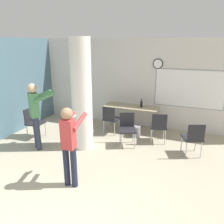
{
  "coord_description": "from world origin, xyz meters",
  "views": [
    {
      "loc": [
        1.57,
        -1.78,
        2.66
      ],
      "look_at": [
        0.03,
        2.26,
        1.28
      ],
      "focal_mm": 35.0,
      "sensor_mm": 36.0,
      "label": 1
    }
  ],
  "objects_px": {
    "folding_table": "(131,108)",
    "chair_table_left": "(111,118)",
    "bottle_on_table": "(141,104)",
    "chair_table_right": "(159,125)",
    "chair_by_left_wall": "(33,121)",
    "person_playing_front": "(69,141)",
    "person_watching_back": "(36,111)",
    "chair_table_front": "(127,127)",
    "chair_mid_room": "(193,137)"
  },
  "relations": [
    {
      "from": "chair_table_right",
      "to": "bottle_on_table",
      "type": "bearing_deg",
      "value": 133.19
    },
    {
      "from": "chair_mid_room",
      "to": "chair_table_front",
      "type": "xyz_separation_m",
      "value": [
        -1.67,
        0.05,
        0.0
      ]
    },
    {
      "from": "folding_table",
      "to": "chair_by_left_wall",
      "type": "bearing_deg",
      "value": -146.54
    },
    {
      "from": "folding_table",
      "to": "chair_by_left_wall",
      "type": "distance_m",
      "value": 2.96
    },
    {
      "from": "person_playing_front",
      "to": "chair_table_left",
      "type": "bearing_deg",
      "value": 94.38
    },
    {
      "from": "chair_table_left",
      "to": "chair_by_left_wall",
      "type": "distance_m",
      "value": 2.25
    },
    {
      "from": "chair_table_left",
      "to": "person_playing_front",
      "type": "xyz_separation_m",
      "value": [
        0.2,
        -2.63,
        0.42
      ]
    },
    {
      "from": "folding_table",
      "to": "person_watching_back",
      "type": "xyz_separation_m",
      "value": [
        -1.88,
        -2.15,
        0.31
      ]
    },
    {
      "from": "chair_table_right",
      "to": "person_playing_front",
      "type": "height_order",
      "value": "person_playing_front"
    },
    {
      "from": "bottle_on_table",
      "to": "chair_by_left_wall",
      "type": "xyz_separation_m",
      "value": [
        -2.77,
        -1.64,
        -0.35
      ]
    },
    {
      "from": "chair_table_left",
      "to": "person_playing_front",
      "type": "bearing_deg",
      "value": -85.62
    },
    {
      "from": "chair_by_left_wall",
      "to": "chair_table_front",
      "type": "bearing_deg",
      "value": 10.65
    },
    {
      "from": "folding_table",
      "to": "person_watching_back",
      "type": "height_order",
      "value": "person_watching_back"
    },
    {
      "from": "bottle_on_table",
      "to": "chair_table_right",
      "type": "relative_size",
      "value": 0.3
    },
    {
      "from": "chair_table_front",
      "to": "person_watching_back",
      "type": "distance_m",
      "value": 2.39
    },
    {
      "from": "chair_mid_room",
      "to": "bottle_on_table",
      "type": "bearing_deg",
      "value": 143.1
    },
    {
      "from": "chair_by_left_wall",
      "to": "person_playing_front",
      "type": "bearing_deg",
      "value": -35.75
    },
    {
      "from": "bottle_on_table",
      "to": "chair_by_left_wall",
      "type": "distance_m",
      "value": 3.24
    },
    {
      "from": "bottle_on_table",
      "to": "chair_table_front",
      "type": "distance_m",
      "value": 1.19
    },
    {
      "from": "chair_table_left",
      "to": "person_watching_back",
      "type": "height_order",
      "value": "person_watching_back"
    },
    {
      "from": "person_watching_back",
      "to": "chair_by_left_wall",
      "type": "bearing_deg",
      "value": 137.87
    },
    {
      "from": "bottle_on_table",
      "to": "chair_mid_room",
      "type": "xyz_separation_m",
      "value": [
        1.57,
        -1.18,
        -0.35
      ]
    },
    {
      "from": "bottle_on_table",
      "to": "person_playing_front",
      "type": "distance_m",
      "value": 3.27
    },
    {
      "from": "chair_by_left_wall",
      "to": "chair_table_right",
      "type": "height_order",
      "value": "same"
    },
    {
      "from": "chair_table_left",
      "to": "chair_by_left_wall",
      "type": "xyz_separation_m",
      "value": [
        -1.99,
        -1.05,
        0.0
      ]
    },
    {
      "from": "folding_table",
      "to": "chair_table_front",
      "type": "height_order",
      "value": "chair_table_front"
    },
    {
      "from": "chair_table_left",
      "to": "chair_table_front",
      "type": "xyz_separation_m",
      "value": [
        0.69,
        -0.55,
        0.0
      ]
    },
    {
      "from": "chair_table_right",
      "to": "person_watching_back",
      "type": "bearing_deg",
      "value": -153.21
    },
    {
      "from": "chair_table_right",
      "to": "folding_table",
      "type": "bearing_deg",
      "value": 144.41
    },
    {
      "from": "chair_table_right",
      "to": "person_watching_back",
      "type": "height_order",
      "value": "person_watching_back"
    },
    {
      "from": "bottle_on_table",
      "to": "chair_table_left",
      "type": "distance_m",
      "value": 1.04
    },
    {
      "from": "chair_table_left",
      "to": "person_playing_front",
      "type": "relative_size",
      "value": 0.55
    },
    {
      "from": "folding_table",
      "to": "bottle_on_table",
      "type": "bearing_deg",
      "value": 2.08
    },
    {
      "from": "folding_table",
      "to": "chair_table_front",
      "type": "relative_size",
      "value": 1.93
    },
    {
      "from": "person_watching_back",
      "to": "folding_table",
      "type": "bearing_deg",
      "value": 48.71
    },
    {
      "from": "folding_table",
      "to": "chair_table_left",
      "type": "relative_size",
      "value": 1.93
    },
    {
      "from": "chair_table_front",
      "to": "person_playing_front",
      "type": "relative_size",
      "value": 0.55
    },
    {
      "from": "folding_table",
      "to": "bottle_on_table",
      "type": "distance_m",
      "value": 0.35
    },
    {
      "from": "bottle_on_table",
      "to": "person_playing_front",
      "type": "bearing_deg",
      "value": -100.25
    },
    {
      "from": "chair_table_left",
      "to": "chair_by_left_wall",
      "type": "height_order",
      "value": "same"
    },
    {
      "from": "bottle_on_table",
      "to": "person_watching_back",
      "type": "relative_size",
      "value": 0.15
    },
    {
      "from": "chair_table_left",
      "to": "chair_by_left_wall",
      "type": "relative_size",
      "value": 1.0
    },
    {
      "from": "chair_by_left_wall",
      "to": "person_watching_back",
      "type": "distance_m",
      "value": 0.92
    },
    {
      "from": "chair_by_left_wall",
      "to": "person_playing_front",
      "type": "height_order",
      "value": "person_playing_front"
    },
    {
      "from": "chair_table_right",
      "to": "chair_by_left_wall",
      "type": "bearing_deg",
      "value": -164.94
    },
    {
      "from": "chair_table_front",
      "to": "person_playing_front",
      "type": "xyz_separation_m",
      "value": [
        -0.49,
        -2.08,
        0.42
      ]
    },
    {
      "from": "chair_table_left",
      "to": "person_playing_front",
      "type": "height_order",
      "value": "person_playing_front"
    },
    {
      "from": "bottle_on_table",
      "to": "chair_table_front",
      "type": "height_order",
      "value": "bottle_on_table"
    },
    {
      "from": "folding_table",
      "to": "chair_by_left_wall",
      "type": "relative_size",
      "value": 1.93
    },
    {
      "from": "chair_table_front",
      "to": "person_watching_back",
      "type": "bearing_deg",
      "value": -154.03
    }
  ]
}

